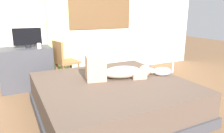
% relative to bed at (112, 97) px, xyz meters
% --- Properties ---
extents(ground_plane, '(16.00, 16.00, 0.00)m').
position_rel_bed_xyz_m(ground_plane, '(0.11, -0.20, -0.23)').
color(ground_plane, brown).
extents(back_wall_with_window, '(6.40, 0.14, 2.90)m').
position_rel_bed_xyz_m(back_wall_with_window, '(0.12, 2.01, 1.23)').
color(back_wall_with_window, beige).
rests_on(back_wall_with_window, ground).
extents(bed, '(1.96, 1.95, 0.46)m').
position_rel_bed_xyz_m(bed, '(0.00, 0.00, 0.00)').
color(bed, '#38383D').
rests_on(bed, ground).
extents(person_lying, '(0.94, 0.44, 0.34)m').
position_rel_bed_xyz_m(person_lying, '(0.11, 0.10, 0.34)').
color(person_lying, '#CCB299').
rests_on(person_lying, bed).
extents(cat, '(0.33, 0.23, 0.21)m').
position_rel_bed_xyz_m(cat, '(0.76, -0.09, 0.30)').
color(cat, silver).
rests_on(cat, bed).
extents(desk, '(0.90, 0.56, 0.74)m').
position_rel_bed_xyz_m(desk, '(-0.94, 1.61, 0.14)').
color(desk, '#38383D').
rests_on(desk, ground).
extents(tv_monitor, '(0.48, 0.10, 0.35)m').
position_rel_bed_xyz_m(tv_monitor, '(-0.87, 1.61, 0.70)').
color(tv_monitor, black).
rests_on(tv_monitor, desk).
extents(cup, '(0.07, 0.07, 0.09)m').
position_rel_bed_xyz_m(cup, '(-0.71, 1.43, 0.56)').
color(cup, white).
rests_on(cup, desk).
extents(chair_by_desk, '(0.45, 0.45, 0.86)m').
position_rel_bed_xyz_m(chair_by_desk, '(-0.31, 1.36, 0.28)').
color(chair_by_desk, brown).
rests_on(chair_by_desk, ground).
extents(curtain_left, '(0.44, 0.06, 2.66)m').
position_rel_bed_xyz_m(curtain_left, '(-0.26, 1.89, 1.10)').
color(curtain_left, '#ADCC75').
rests_on(curtain_left, ground).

